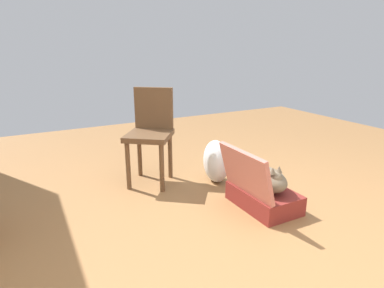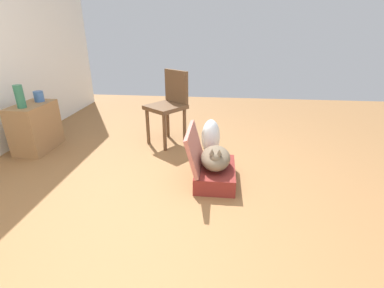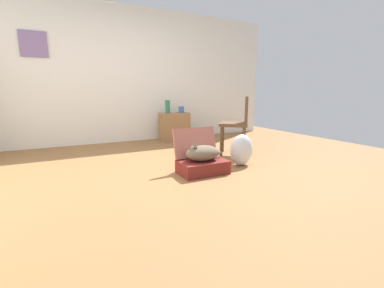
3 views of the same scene
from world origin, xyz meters
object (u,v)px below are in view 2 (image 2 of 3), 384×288
at_px(vase_short, 39,96).
at_px(chair, 169,104).
at_px(plastic_bag_white, 211,137).
at_px(suitcase_base, 215,174).
at_px(side_table, 36,127).
at_px(cat, 216,158).
at_px(vase_tall, 20,97).

xyz_separation_m(vase_short, chair, (0.27, -1.55, -0.12)).
relative_size(vase_short, chair, 0.14).
bearing_deg(plastic_bag_white, suitcase_base, -173.48).
distance_m(plastic_bag_white, side_table, 2.12).
bearing_deg(side_table, chair, -75.28).
bearing_deg(cat, side_table, 75.66).
bearing_deg(plastic_bag_white, vase_tall, 96.24).
bearing_deg(side_table, vase_short, -10.75).
relative_size(cat, chair, 0.56).
bearing_deg(cat, vase_short, 71.97).
xyz_separation_m(side_table, chair, (0.41, -1.57, 0.23)).
relative_size(cat, vase_short, 4.09).
bearing_deg(suitcase_base, side_table, 75.86).
xyz_separation_m(suitcase_base, side_table, (0.55, 2.19, 0.21)).
xyz_separation_m(cat, plastic_bag_white, (0.65, 0.07, -0.04)).
relative_size(side_table, vase_short, 4.60).
xyz_separation_m(plastic_bag_white, vase_short, (0.06, 2.09, 0.42)).
distance_m(cat, vase_short, 2.31).
relative_size(plastic_bag_white, side_table, 0.74).
height_order(cat, plastic_bag_white, plastic_bag_white).
bearing_deg(cat, plastic_bag_white, 6.41).
height_order(suitcase_base, chair, chair).
height_order(vase_tall, vase_short, vase_tall).
bearing_deg(plastic_bag_white, side_table, 92.35).
xyz_separation_m(suitcase_base, chair, (0.97, 0.62, 0.43)).
relative_size(cat, plastic_bag_white, 1.21).
bearing_deg(cat, suitcase_base, -2.42).
bearing_deg(cat, chair, 32.33).
height_order(plastic_bag_white, side_table, side_table).
relative_size(suitcase_base, vase_tall, 2.27).
bearing_deg(cat, vase_tall, 79.23).
bearing_deg(vase_short, side_table, 169.25).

